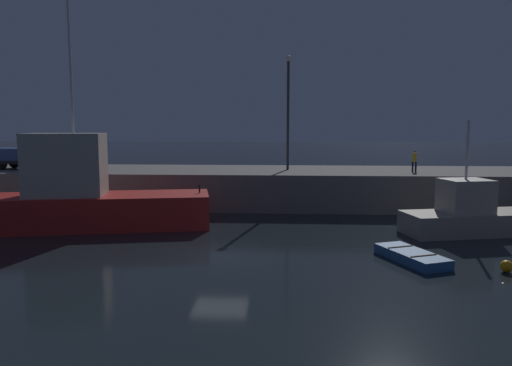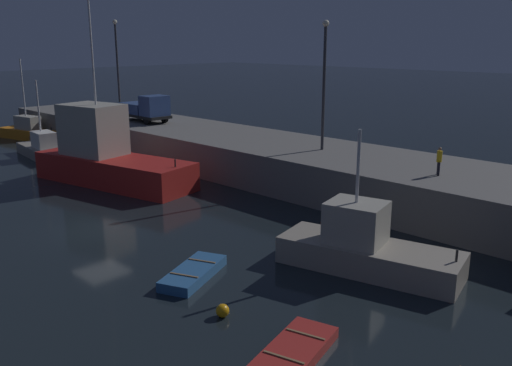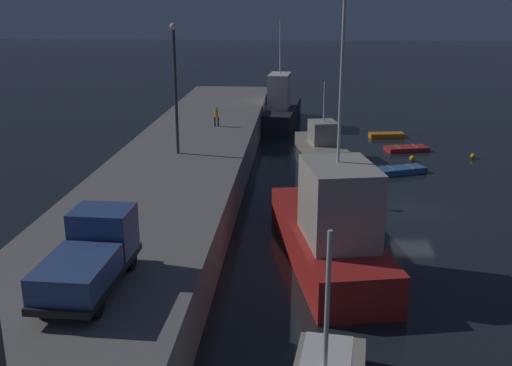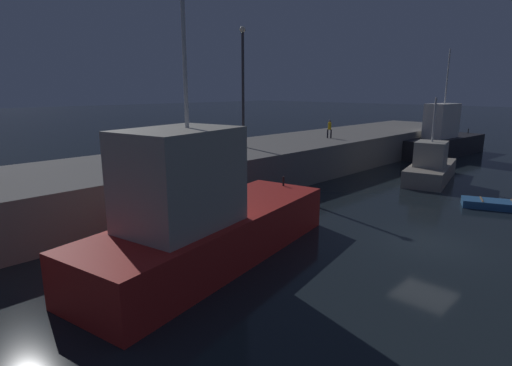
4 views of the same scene
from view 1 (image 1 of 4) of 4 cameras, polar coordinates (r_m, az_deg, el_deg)
The scene contains 9 objects.
ground_plane at distance 22.75m, azimuth -4.21°, elevation -8.36°, with size 320.00×320.00×0.00m, color black.
pier_quay at distance 37.31m, azimuth -1.13°, elevation -0.41°, with size 70.46×8.60×2.60m.
fishing_trawler_red at distance 29.41m, azimuth 23.87°, elevation -3.48°, with size 8.29×4.36×6.20m.
fishing_boat_white at distance 29.87m, azimuth -18.75°, elevation -1.40°, with size 12.83×6.04×15.06m.
dinghy_red_small at distance 22.71m, azimuth 17.62°, elevation -8.11°, with size 2.74×3.95×0.48m.
mooring_buoy_mid at distance 22.49m, azimuth 27.10°, elevation -8.61°, with size 0.50×0.50×0.50m, color orange.
lamp_post_east at distance 37.10m, azimuth 3.75°, elevation 9.15°, with size 0.44×0.44×8.47m.
utility_truck at distance 41.13m, azimuth -24.47°, elevation 3.12°, with size 5.66×2.37×2.46m.
dockworker at distance 36.95m, azimuth 17.93°, elevation 2.61°, with size 0.40×0.40×1.56m.
Camera 1 is at (2.98, -21.77, 5.88)m, focal length 34.42 mm.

